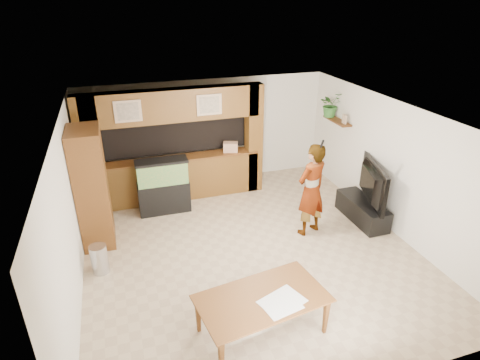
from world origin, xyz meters
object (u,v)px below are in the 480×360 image
object	(u,v)px
aquarium	(163,187)
person	(311,190)
pantry_cabinet	(92,188)
dining_table	(263,317)
television	(366,183)

from	to	relation	value
aquarium	person	bearing A→B (deg)	-32.95
aquarium	person	world-z (taller)	person
pantry_cabinet	person	xyz separation A→B (m)	(4.04, -1.00, -0.19)
pantry_cabinet	person	world-z (taller)	pantry_cabinet
dining_table	pantry_cabinet	bearing A→B (deg)	115.90
pantry_cabinet	dining_table	xyz separation A→B (m)	(2.20, -3.25, -0.83)
aquarium	dining_table	size ratio (longest dim) A/B	0.69
person	dining_table	distance (m)	2.97
person	dining_table	world-z (taller)	person
television	person	size ratio (longest dim) A/B	0.78
aquarium	person	distance (m)	3.20
pantry_cabinet	aquarium	distance (m)	1.67
pantry_cabinet	television	world-z (taller)	pantry_cabinet
person	aquarium	bearing A→B (deg)	-53.65
pantry_cabinet	dining_table	size ratio (longest dim) A/B	1.28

